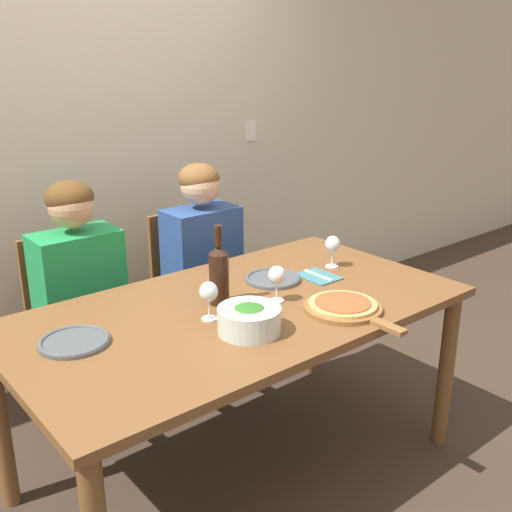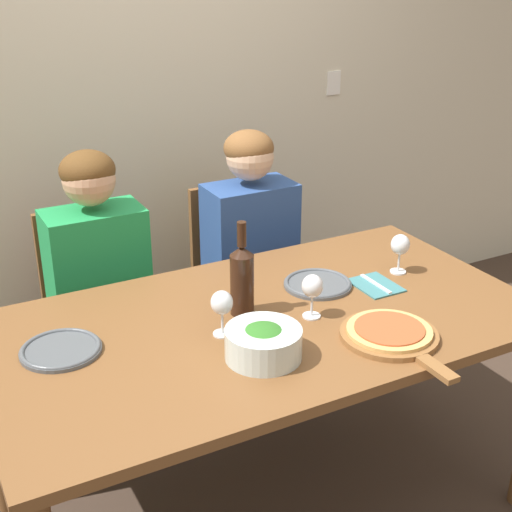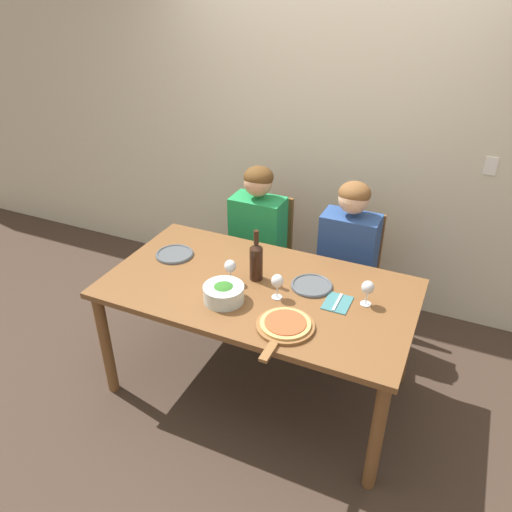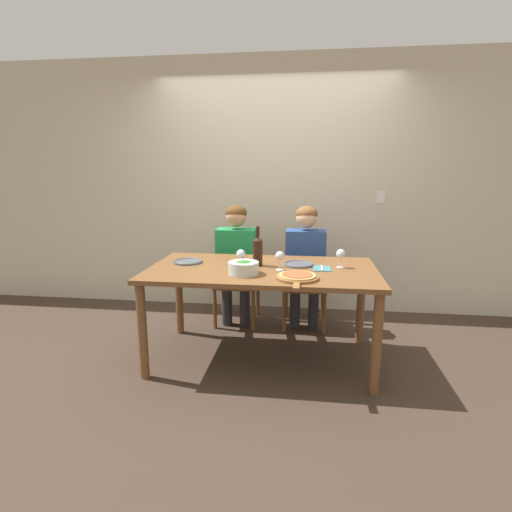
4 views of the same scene
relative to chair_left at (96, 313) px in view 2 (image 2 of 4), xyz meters
name	(u,v)px [view 2 (image 2 of 4)]	position (x,y,z in m)	size (l,w,h in m)	color
ground_plane	(263,503)	(0.34, -0.84, -0.48)	(40.00, 40.00, 0.00)	#3D2D23
back_wall	(124,80)	(0.34, 0.46, 0.87)	(10.00, 0.06, 2.70)	beige
dining_table	(264,342)	(0.34, -0.84, 0.20)	(1.80, 0.98, 0.77)	brown
chair_left	(96,313)	(0.00, 0.00, 0.00)	(0.42, 0.42, 0.91)	brown
chair_right	(241,280)	(0.68, 0.00, 0.00)	(0.42, 0.42, 0.91)	brown
person_woman	(99,272)	(0.00, -0.11, 0.24)	(0.47, 0.51, 1.20)	#28282D
person_man	(252,241)	(0.68, -0.11, 0.24)	(0.47, 0.51, 1.20)	#28282D
wine_bottle	(242,278)	(0.30, -0.77, 0.42)	(0.08, 0.08, 0.32)	black
broccoli_bowl	(263,343)	(0.22, -1.05, 0.34)	(0.23, 0.23, 0.10)	silver
dinner_plate_left	(61,349)	(-0.30, -0.74, 0.30)	(0.24, 0.24, 0.02)	#4C5156
dinner_plate_right	(318,284)	(0.63, -0.72, 0.30)	(0.24, 0.24, 0.02)	#4C5156
pizza_on_board	(391,334)	(0.62, -1.14, 0.31)	(0.31, 0.45, 0.04)	brown
wine_glass_left	(222,305)	(0.18, -0.87, 0.40)	(0.07, 0.07, 0.15)	silver
wine_glass_right	(400,246)	(0.95, -0.76, 0.40)	(0.07, 0.07, 0.15)	silver
wine_glass_centre	(312,288)	(0.48, -0.91, 0.40)	(0.07, 0.07, 0.15)	silver
fork_on_napkin	(376,285)	(0.81, -0.82, 0.29)	(0.14, 0.18, 0.01)	#387075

